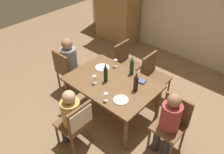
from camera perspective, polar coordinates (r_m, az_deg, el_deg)
ground_plane at (r=4.39m, az=0.00°, el=-8.80°), size 10.00×10.00×0.00m
rear_room_partition at (r=5.70m, az=19.41°, el=16.60°), size 6.40×0.12×2.70m
armoire_cabinet at (r=6.33m, az=1.26°, el=18.09°), size 1.18×0.62×2.18m
dining_table at (r=3.95m, az=0.00°, el=-2.16°), size 1.51×1.04×0.74m
chair_right_end at (r=3.64m, az=14.60°, el=-10.45°), size 0.44×0.44×0.92m
chair_left_end at (r=4.66m, az=-11.18°, el=2.09°), size 0.44×0.44×0.92m
chair_near at (r=3.48m, az=-8.57°, el=-10.78°), size 0.46×0.44×0.92m
chair_far_right at (r=4.49m, az=10.12°, el=0.75°), size 0.44×0.44×0.92m
chair_far_left at (r=4.80m, az=3.39°, el=3.95°), size 0.44×0.44×0.92m
person_woman_host at (r=3.49m, az=13.95°, el=-10.27°), size 0.30×0.34×1.11m
person_man_bearded at (r=4.64m, az=-10.29°, el=4.03°), size 0.32×0.36×1.16m
person_man_guest at (r=3.53m, az=-10.25°, el=-9.07°), size 0.33×0.29×1.10m
wine_bottle_tall_green at (r=4.01m, az=4.92°, el=2.61°), size 0.07×0.07×0.33m
wine_bottle_dark_red at (r=3.65m, az=5.93°, el=-1.42°), size 0.08×0.08×0.33m
wine_bottle_short_olive at (r=3.82m, az=-1.58°, el=0.81°), size 0.07×0.07×0.34m
wine_glass_near_left at (r=3.47m, az=-1.50°, el=-4.61°), size 0.07×0.07×0.15m
wine_glass_centre at (r=4.20m, az=0.89°, el=3.81°), size 0.07×0.07×0.15m
wine_glass_near_right at (r=3.81m, az=-4.35°, el=-0.25°), size 0.07×0.07×0.15m
dinner_plate_host at (r=3.54m, az=2.21°, el=-5.68°), size 0.24×0.24×0.01m
dinner_plate_guest_left at (r=4.23m, az=-2.40°, el=2.38°), size 0.26×0.26×0.01m
folded_napkin at (r=3.92m, az=7.15°, el=-0.96°), size 0.17×0.13×0.03m
handbag at (r=4.85m, az=7.23°, el=-2.17°), size 0.16×0.30×0.22m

